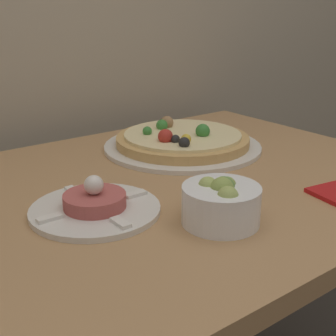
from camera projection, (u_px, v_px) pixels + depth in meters
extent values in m
cube|color=#AD7F51|center=(149.00, 194.00, 0.90)|extent=(1.14, 0.77, 0.03)
cylinder|color=#AD7F51|center=(219.00, 236.00, 1.56)|extent=(0.06, 0.06, 0.75)
cylinder|color=silver|center=(182.00, 146.00, 1.12)|extent=(0.37, 0.37, 0.01)
cylinder|color=tan|center=(183.00, 140.00, 1.11)|extent=(0.32, 0.32, 0.02)
cylinder|color=beige|center=(183.00, 135.00, 1.11)|extent=(0.28, 0.28, 0.01)
sphere|color=black|center=(184.00, 143.00, 1.00)|extent=(0.02, 0.02, 0.02)
sphere|color=#997047|center=(167.00, 123.00, 1.16)|extent=(0.03, 0.03, 0.03)
sphere|color=gold|center=(186.00, 139.00, 1.03)|extent=(0.02, 0.02, 0.02)
sphere|color=#387F33|center=(162.00, 125.00, 1.14)|extent=(0.03, 0.03, 0.03)
sphere|color=#387F33|center=(147.00, 131.00, 1.10)|extent=(0.02, 0.02, 0.02)
sphere|color=#B22D23|center=(165.00, 136.00, 1.04)|extent=(0.03, 0.03, 0.03)
sphere|color=black|center=(175.00, 139.00, 1.03)|extent=(0.02, 0.02, 0.02)
sphere|color=#387F33|center=(203.00, 131.00, 1.08)|extent=(0.03, 0.03, 0.03)
sphere|color=#B22D23|center=(167.00, 122.00, 1.17)|extent=(0.03, 0.03, 0.03)
cylinder|color=silver|center=(95.00, 210.00, 0.78)|extent=(0.22, 0.22, 0.01)
cylinder|color=#B2514C|center=(95.00, 201.00, 0.77)|extent=(0.10, 0.10, 0.02)
sphere|color=silver|center=(94.00, 185.00, 0.76)|extent=(0.03, 0.03, 0.03)
cube|color=white|center=(136.00, 194.00, 0.82)|extent=(0.04, 0.02, 0.01)
cube|color=white|center=(73.00, 191.00, 0.83)|extent=(0.02, 0.04, 0.01)
cube|color=white|center=(49.00, 218.00, 0.73)|extent=(0.04, 0.02, 0.01)
cube|color=white|center=(121.00, 223.00, 0.71)|extent=(0.02, 0.04, 0.01)
cylinder|color=white|center=(223.00, 204.00, 0.74)|extent=(0.12, 0.12, 0.06)
sphere|color=#A3B25B|center=(208.00, 186.00, 0.74)|extent=(0.03, 0.03, 0.03)
sphere|color=#8EA34C|center=(227.00, 186.00, 0.74)|extent=(0.03, 0.03, 0.03)
sphere|color=#8EA34C|center=(224.00, 188.00, 0.73)|extent=(0.04, 0.04, 0.04)
sphere|color=#668E42|center=(224.00, 188.00, 0.73)|extent=(0.04, 0.04, 0.04)
sphere|color=#A3B25B|center=(228.00, 197.00, 0.70)|extent=(0.03, 0.03, 0.03)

